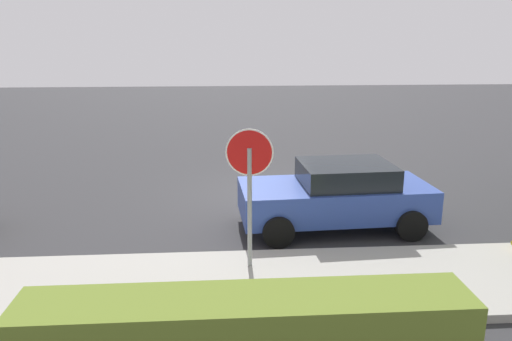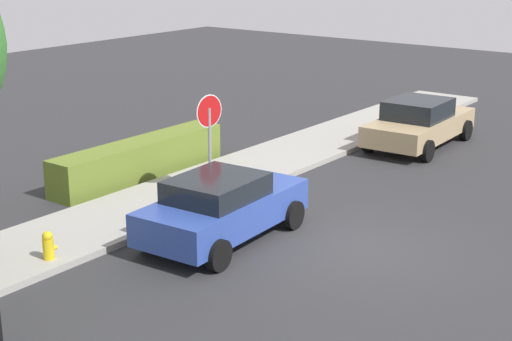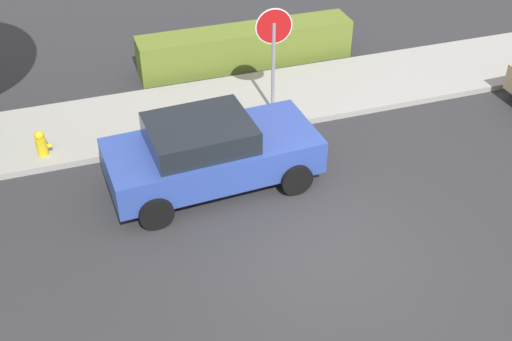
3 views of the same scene
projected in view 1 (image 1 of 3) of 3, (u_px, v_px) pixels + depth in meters
The scene contains 5 objects.
ground_plane at pixel (263, 193), 13.33m from camera, with size 60.00×60.00×0.00m, color #2D2D30.
sidewalk_curb at pixel (290, 284), 8.26m from camera, with size 32.00×2.51×0.14m, color #9E9B93.
stop_sign at pixel (250, 176), 8.37m from camera, with size 0.80×0.12×2.59m.
parked_car_blue at pixel (337, 195), 10.73m from camera, with size 4.13×2.17×1.44m.
front_yard_hedge at pixel (246, 333), 6.15m from camera, with size 5.57×0.92×1.00m.
Camera 1 is at (1.08, 12.67, 4.04)m, focal length 35.00 mm.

